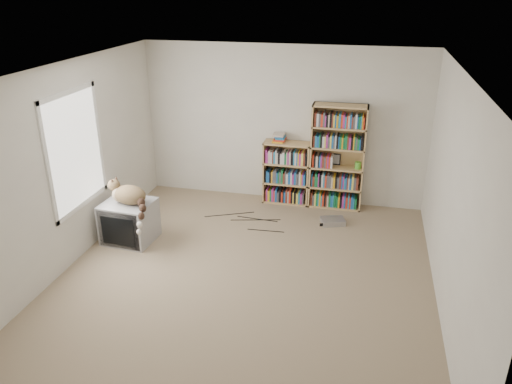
% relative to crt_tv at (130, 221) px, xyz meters
% --- Properties ---
extents(floor, '(4.50, 5.00, 0.01)m').
position_rel_crt_tv_xyz_m(floor, '(1.80, -0.57, -0.28)').
color(floor, tan).
rests_on(floor, ground).
extents(wall_back, '(4.50, 0.02, 2.50)m').
position_rel_crt_tv_xyz_m(wall_back, '(1.80, 1.93, 0.97)').
color(wall_back, silver).
rests_on(wall_back, floor).
extents(wall_front, '(4.50, 0.02, 2.50)m').
position_rel_crt_tv_xyz_m(wall_front, '(1.80, -3.07, 0.97)').
color(wall_front, silver).
rests_on(wall_front, floor).
extents(wall_left, '(0.02, 5.00, 2.50)m').
position_rel_crt_tv_xyz_m(wall_left, '(-0.45, -0.57, 0.97)').
color(wall_left, silver).
rests_on(wall_left, floor).
extents(wall_right, '(0.02, 5.00, 2.50)m').
position_rel_crt_tv_xyz_m(wall_right, '(4.05, -0.57, 0.97)').
color(wall_right, silver).
rests_on(wall_right, floor).
extents(ceiling, '(4.50, 5.00, 0.02)m').
position_rel_crt_tv_xyz_m(ceiling, '(1.80, -0.57, 2.22)').
color(ceiling, white).
rests_on(ceiling, wall_back).
extents(window, '(0.02, 1.22, 1.52)m').
position_rel_crt_tv_xyz_m(window, '(-0.44, -0.37, 1.12)').
color(window, white).
rests_on(window, wall_left).
extents(crt_tv, '(0.69, 0.64, 0.57)m').
position_rel_crt_tv_xyz_m(crt_tv, '(0.00, 0.00, 0.00)').
color(crt_tv, '#9C9C9E').
rests_on(crt_tv, floor).
extents(cat, '(0.69, 0.59, 0.57)m').
position_rel_crt_tv_xyz_m(cat, '(0.09, -0.07, 0.38)').
color(cat, '#372416').
rests_on(cat, crt_tv).
extents(bookcase_tall, '(0.83, 0.30, 1.66)m').
position_rel_crt_tv_xyz_m(bookcase_tall, '(2.69, 1.79, 0.51)').
color(bookcase_tall, tan).
rests_on(bookcase_tall, floor).
extents(bookcase_short, '(0.74, 0.30, 1.02)m').
position_rel_crt_tv_xyz_m(bookcase_short, '(1.90, 1.79, 0.19)').
color(bookcase_short, tan).
rests_on(bookcase_short, floor).
extents(book_stack, '(0.18, 0.23, 0.12)m').
position_rel_crt_tv_xyz_m(book_stack, '(1.77, 1.80, 0.80)').
color(book_stack, red).
rests_on(book_stack, bookcase_short).
extents(green_mug, '(0.10, 0.10, 0.11)m').
position_rel_crt_tv_xyz_m(green_mug, '(3.02, 1.77, 0.45)').
color(green_mug, '#5ABE36').
rests_on(green_mug, bookcase_tall).
extents(framed_print, '(0.14, 0.05, 0.18)m').
position_rel_crt_tv_xyz_m(framed_print, '(2.67, 1.87, 0.48)').
color(framed_print, black).
rests_on(framed_print, bookcase_tall).
extents(dvd_player, '(0.40, 0.34, 0.08)m').
position_rel_crt_tv_xyz_m(dvd_player, '(2.72, 1.13, -0.24)').
color(dvd_player, '#A5A5AA').
rests_on(dvd_player, floor).
extents(wall_outlet, '(0.01, 0.08, 0.13)m').
position_rel_crt_tv_xyz_m(wall_outlet, '(-0.44, 0.34, 0.04)').
color(wall_outlet, silver).
rests_on(wall_outlet, wall_left).
extents(floor_cables, '(1.20, 0.70, 0.01)m').
position_rel_crt_tv_xyz_m(floor_cables, '(1.56, 0.84, -0.28)').
color(floor_cables, black).
rests_on(floor_cables, floor).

